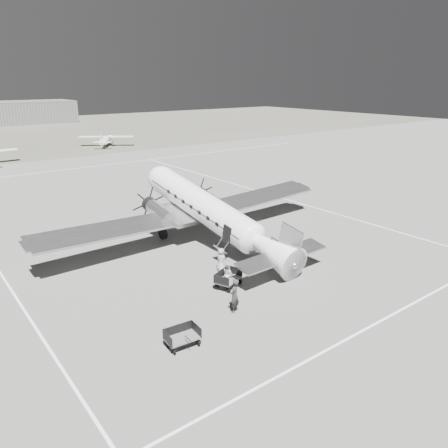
{
  "coord_description": "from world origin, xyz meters",
  "views": [
    {
      "loc": [
        -22.37,
        -25.77,
        12.87
      ],
      "look_at": [
        -2.96,
        -0.22,
        2.2
      ],
      "focal_mm": 35.0,
      "sensor_mm": 36.0,
      "label": 1
    }
  ],
  "objects_px": {
    "light_plane_right": "(106,141)",
    "passenger": "(221,260)",
    "baggage_cart_near": "(228,279)",
    "ground_crew": "(235,296)",
    "baggage_cart_far": "(182,338)",
    "hangar_main": "(0,113)",
    "dc3_airliner": "(209,213)",
    "ramp_agent": "(228,274)"
  },
  "relations": [
    {
      "from": "baggage_cart_near",
      "to": "passenger",
      "type": "height_order",
      "value": "passenger"
    },
    {
      "from": "baggage_cart_near",
      "to": "ramp_agent",
      "type": "height_order",
      "value": "ramp_agent"
    },
    {
      "from": "baggage_cart_near",
      "to": "baggage_cart_far",
      "type": "bearing_deg",
      "value": -168.82
    },
    {
      "from": "light_plane_right",
      "to": "baggage_cart_near",
      "type": "height_order",
      "value": "light_plane_right"
    },
    {
      "from": "hangar_main",
      "to": "baggage_cart_near",
      "type": "relative_size",
      "value": 21.86
    },
    {
      "from": "dc3_airliner",
      "to": "light_plane_right",
      "type": "distance_m",
      "value": 59.1
    },
    {
      "from": "hangar_main",
      "to": "passenger",
      "type": "bearing_deg",
      "value": -94.86
    },
    {
      "from": "baggage_cart_near",
      "to": "ground_crew",
      "type": "distance_m",
      "value": 3.22
    },
    {
      "from": "baggage_cart_far",
      "to": "ramp_agent",
      "type": "bearing_deg",
      "value": 38.62
    },
    {
      "from": "hangar_main",
      "to": "ground_crew",
      "type": "height_order",
      "value": "hangar_main"
    },
    {
      "from": "ramp_agent",
      "to": "passenger",
      "type": "xyz_separation_m",
      "value": [
        0.97,
        2.07,
        0.05
      ]
    },
    {
      "from": "dc3_airliner",
      "to": "ramp_agent",
      "type": "xyz_separation_m",
      "value": [
        -3.48,
        -7.02,
        -1.84
      ]
    },
    {
      "from": "hangar_main",
      "to": "dc3_airliner",
      "type": "xyz_separation_m",
      "value": [
        -7.96,
        -118.22,
        -0.67
      ]
    },
    {
      "from": "hangar_main",
      "to": "dc3_airliner",
      "type": "height_order",
      "value": "hangar_main"
    },
    {
      "from": "light_plane_right",
      "to": "ramp_agent",
      "type": "height_order",
      "value": "light_plane_right"
    },
    {
      "from": "baggage_cart_far",
      "to": "passenger",
      "type": "bearing_deg",
      "value": 45.81
    },
    {
      "from": "baggage_cart_far",
      "to": "hangar_main",
      "type": "bearing_deg",
      "value": 86.93
    },
    {
      "from": "light_plane_right",
      "to": "hangar_main",
      "type": "bearing_deg",
      "value": 130.97
    },
    {
      "from": "baggage_cart_near",
      "to": "ramp_agent",
      "type": "relative_size",
      "value": 1.22
    },
    {
      "from": "hangar_main",
      "to": "light_plane_right",
      "type": "xyz_separation_m",
      "value": [
        7.25,
        -61.14,
        -2.16
      ]
    },
    {
      "from": "dc3_airliner",
      "to": "baggage_cart_near",
      "type": "bearing_deg",
      "value": -118.61
    },
    {
      "from": "ground_crew",
      "to": "dc3_airliner",
      "type": "bearing_deg",
      "value": -145.55
    },
    {
      "from": "hangar_main",
      "to": "passenger",
      "type": "height_order",
      "value": "hangar_main"
    },
    {
      "from": "baggage_cart_far",
      "to": "ramp_agent",
      "type": "xyz_separation_m",
      "value": [
        6.09,
        4.11,
        0.29
      ]
    },
    {
      "from": "ground_crew",
      "to": "ramp_agent",
      "type": "bearing_deg",
      "value": -149.18
    },
    {
      "from": "ground_crew",
      "to": "hangar_main",
      "type": "bearing_deg",
      "value": -123.49
    },
    {
      "from": "hangar_main",
      "to": "light_plane_right",
      "type": "relative_size",
      "value": 3.81
    },
    {
      "from": "baggage_cart_near",
      "to": "passenger",
      "type": "distance_m",
      "value": 2.57
    },
    {
      "from": "passenger",
      "to": "dc3_airliner",
      "type": "bearing_deg",
      "value": -32.61
    },
    {
      "from": "ramp_agent",
      "to": "baggage_cart_near",
      "type": "bearing_deg",
      "value": 154.02
    },
    {
      "from": "ground_crew",
      "to": "ramp_agent",
      "type": "height_order",
      "value": "ground_crew"
    },
    {
      "from": "baggage_cart_far",
      "to": "ground_crew",
      "type": "height_order",
      "value": "ground_crew"
    },
    {
      "from": "baggage_cart_near",
      "to": "ramp_agent",
      "type": "distance_m",
      "value": 0.37
    },
    {
      "from": "light_plane_right",
      "to": "passenger",
      "type": "bearing_deg",
      "value": -71.74
    },
    {
      "from": "light_plane_right",
      "to": "baggage_cart_near",
      "type": "relative_size",
      "value": 5.74
    },
    {
      "from": "baggage_cart_far",
      "to": "light_plane_right",
      "type": "bearing_deg",
      "value": 74.68
    },
    {
      "from": "dc3_airliner",
      "to": "baggage_cart_far",
      "type": "relative_size",
      "value": 15.52
    },
    {
      "from": "baggage_cart_near",
      "to": "ramp_agent",
      "type": "bearing_deg",
      "value": 32.36
    },
    {
      "from": "light_plane_right",
      "to": "ground_crew",
      "type": "xyz_separation_m",
      "value": [
        -20.5,
        -67.05,
        -0.13
      ]
    },
    {
      "from": "dc3_airliner",
      "to": "ramp_agent",
      "type": "height_order",
      "value": "dc3_airliner"
    },
    {
      "from": "hangar_main",
      "to": "baggage_cart_far",
      "type": "relative_size",
      "value": 23.57
    },
    {
      "from": "baggage_cart_near",
      "to": "baggage_cart_far",
      "type": "distance_m",
      "value": 7.09
    }
  ]
}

